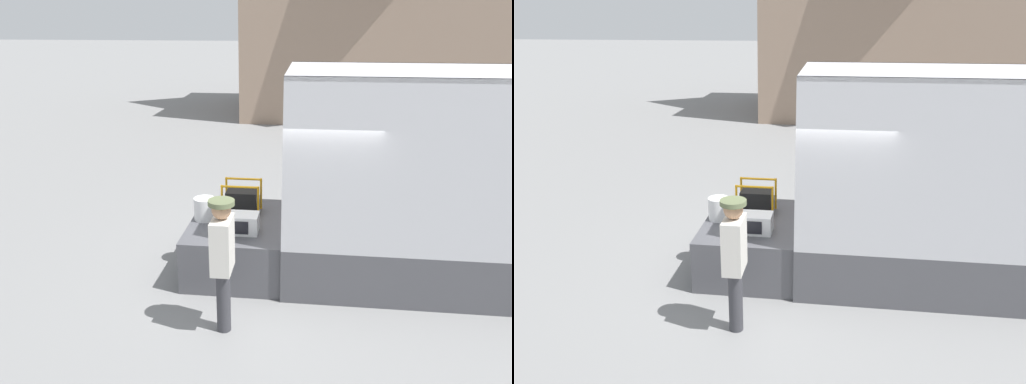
{
  "view_description": "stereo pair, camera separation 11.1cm",
  "coord_description": "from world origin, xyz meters",
  "views": [
    {
      "loc": [
        0.38,
        -7.18,
        3.82
      ],
      "look_at": [
        -0.44,
        -0.2,
        1.34
      ],
      "focal_mm": 35.0,
      "sensor_mm": 36.0,
      "label": 1
    },
    {
      "loc": [
        0.49,
        -7.17,
        3.82
      ],
      "look_at": [
        -0.44,
        -0.2,
        1.34
      ],
      "focal_mm": 35.0,
      "sensor_mm": 36.0,
      "label": 2
    }
  ],
  "objects": [
    {
      "name": "worker_person",
      "position": [
        -0.67,
        -1.78,
        1.1
      ],
      "size": [
        0.32,
        0.44,
        1.78
      ],
      "color": "#38383D",
      "rests_on": "ground"
    },
    {
      "name": "ground_plane",
      "position": [
        0.0,
        0.0,
        0.0
      ],
      "size": [
        160.0,
        160.0,
        0.0
      ],
      "primitive_type": "plane",
      "color": "gray"
    },
    {
      "name": "orange_bucket",
      "position": [
        -1.27,
        -0.04,
        0.97
      ],
      "size": [
        0.33,
        0.33,
        0.36
      ],
      "color": "silver",
      "rests_on": "tailgate_deck"
    },
    {
      "name": "tailgate_deck",
      "position": [
        -0.74,
        0.0,
        0.4
      ],
      "size": [
        1.48,
        2.0,
        0.79
      ],
      "primitive_type": "cube",
      "color": "#4C4C51",
      "rests_on": "ground"
    },
    {
      "name": "portable_generator",
      "position": [
        -0.71,
        0.33,
        0.99
      ],
      "size": [
        0.61,
        0.45,
        0.53
      ],
      "color": "black",
      "rests_on": "tailgate_deck"
    },
    {
      "name": "microwave",
      "position": [
        -0.6,
        -0.46,
        0.94
      ],
      "size": [
        0.46,
        0.36,
        0.29
      ],
      "color": "white",
      "rests_on": "tailgate_deck"
    }
  ]
}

